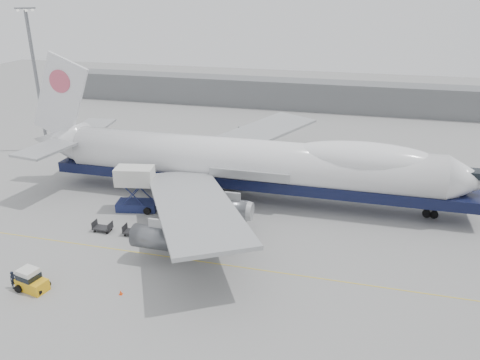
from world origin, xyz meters
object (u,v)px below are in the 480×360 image
(catering_truck, at_px, (136,186))
(baggage_tug, at_px, (31,281))
(airliner, at_px, (252,162))
(ground_worker, at_px, (14,280))

(catering_truck, height_order, baggage_tug, catering_truck)
(airliner, xyz_separation_m, catering_truck, (-14.50, -7.48, -2.17))
(airliner, relative_size, catering_truck, 10.81)
(airliner, distance_m, ground_worker, 33.40)
(catering_truck, distance_m, ground_worker, 20.53)
(baggage_tug, xyz_separation_m, ground_worker, (-1.87, -0.23, -0.06))
(airliner, distance_m, catering_truck, 16.46)
(airliner, height_order, baggage_tug, airliner)
(catering_truck, xyz_separation_m, ground_worker, (-3.88, -20.00, -2.50))
(catering_truck, xyz_separation_m, baggage_tug, (-2.01, -19.78, -2.44))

